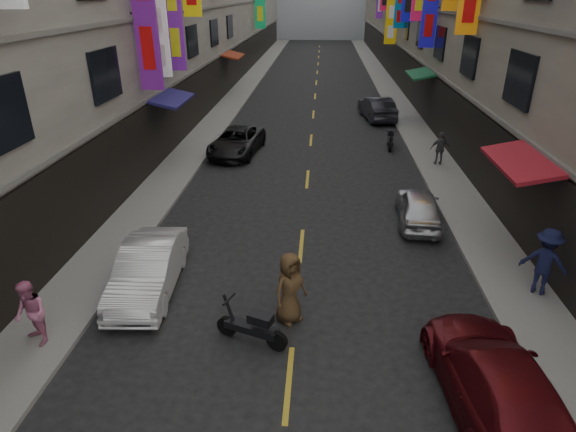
# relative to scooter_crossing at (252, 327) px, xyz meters

# --- Properties ---
(sidewalk_left) EXTENTS (2.00, 90.00, 0.12)m
(sidewalk_left) POSITION_rel_scooter_crossing_xyz_m (-5.08, 28.77, -0.38)
(sidewalk_left) COLOR slate
(sidewalk_left) RESTS_ON ground
(sidewalk_right) EXTENTS (2.00, 90.00, 0.12)m
(sidewalk_right) POSITION_rel_scooter_crossing_xyz_m (6.92, 28.77, -0.38)
(sidewalk_right) COLOR slate
(sidewalk_right) RESTS_ON ground
(street_awnings) EXTENTS (13.99, 35.20, 0.41)m
(street_awnings) POSITION_rel_scooter_crossing_xyz_m (-0.34, 12.77, 2.56)
(street_awnings) COLOR #12461D
(street_awnings) RESTS_ON ground
(lane_markings) EXTENTS (0.12, 80.20, 0.01)m
(lane_markings) POSITION_rel_scooter_crossing_xyz_m (0.92, 25.77, -0.44)
(lane_markings) COLOR gold
(lane_markings) RESTS_ON ground
(scooter_crossing) EXTENTS (1.73, 0.80, 1.14)m
(scooter_crossing) POSITION_rel_scooter_crossing_xyz_m (0.00, 0.00, 0.00)
(scooter_crossing) COLOR black
(scooter_crossing) RESTS_ON ground
(scooter_far_right) EXTENTS (0.53, 1.80, 1.14)m
(scooter_far_right) POSITION_rel_scooter_crossing_xyz_m (5.03, 15.61, 0.00)
(scooter_far_right) COLOR black
(scooter_far_right) RESTS_ON ground
(car_left_mid) EXTENTS (1.68, 4.11, 1.32)m
(car_left_mid) POSITION_rel_scooter_crossing_xyz_m (-3.08, 1.96, 0.22)
(car_left_mid) COLOR white
(car_left_mid) RESTS_ON ground
(car_left_far) EXTENTS (2.60, 4.71, 1.25)m
(car_left_far) POSITION_rel_scooter_crossing_xyz_m (-2.72, 14.13, 0.18)
(car_left_far) COLOR black
(car_left_far) RESTS_ON ground
(car_right_near) EXTENTS (2.28, 4.83, 1.36)m
(car_right_near) POSITION_rel_scooter_crossing_xyz_m (4.92, -1.64, 0.24)
(car_right_near) COLOR #560E14
(car_right_near) RESTS_ON ground
(car_right_mid) EXTENTS (1.67, 3.62, 1.20)m
(car_right_mid) POSITION_rel_scooter_crossing_xyz_m (4.92, 6.75, 0.16)
(car_right_mid) COLOR #BDBCC2
(car_right_mid) RESTS_ON ground
(car_right_far) EXTENTS (2.20, 4.48, 1.41)m
(car_right_far) POSITION_rel_scooter_crossing_xyz_m (4.92, 21.73, 0.26)
(car_right_far) COLOR #2A2A32
(car_right_far) RESTS_ON ground
(pedestrian_lfar) EXTENTS (0.94, 0.89, 1.60)m
(pedestrian_lfar) POSITION_rel_scooter_crossing_xyz_m (-4.89, -0.48, 0.48)
(pedestrian_lfar) COLOR pink
(pedestrian_lfar) RESTS_ON sidewalk_left
(pedestrian_rnear) EXTENTS (1.35, 1.16, 1.86)m
(pedestrian_rnear) POSITION_rel_scooter_crossing_xyz_m (7.36, 2.42, 0.61)
(pedestrian_rnear) COLOR #131636
(pedestrian_rnear) RESTS_ON sidewalk_right
(pedestrian_rfar) EXTENTS (0.91, 0.54, 1.52)m
(pedestrian_rfar) POSITION_rel_scooter_crossing_xyz_m (6.91, 12.80, 0.44)
(pedestrian_rfar) COLOR #505052
(pedestrian_rfar) RESTS_ON sidewalk_right
(pedestrian_crossing) EXTENTS (1.08, 1.09, 1.87)m
(pedestrian_crossing) POSITION_rel_scooter_crossing_xyz_m (0.80, 0.91, 0.49)
(pedestrian_crossing) COLOR #4D361E
(pedestrian_crossing) RESTS_ON ground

